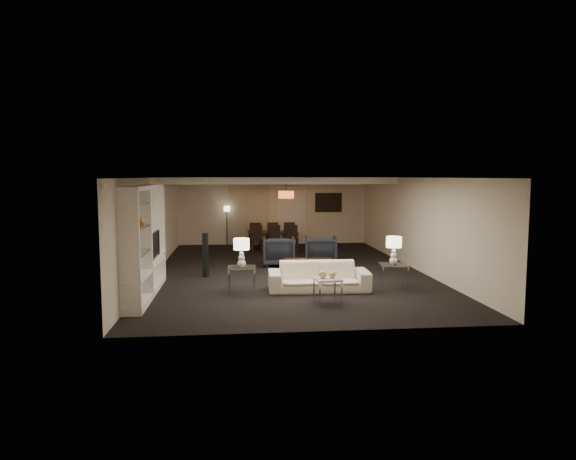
% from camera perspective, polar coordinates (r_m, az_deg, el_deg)
% --- Properties ---
extents(floor, '(11.00, 11.00, 0.00)m').
position_cam_1_polar(floor, '(13.91, 0.00, -4.51)').
color(floor, black).
rests_on(floor, ground).
extents(ceiling, '(7.00, 11.00, 0.02)m').
position_cam_1_polar(ceiling, '(13.68, 0.00, 5.84)').
color(ceiling, silver).
rests_on(ceiling, ground).
extents(wall_back, '(7.00, 0.02, 2.50)m').
position_cam_1_polar(wall_back, '(19.20, -1.69, 2.15)').
color(wall_back, beige).
rests_on(wall_back, ground).
extents(wall_front, '(7.00, 0.02, 2.50)m').
position_cam_1_polar(wall_front, '(8.33, 3.91, -2.91)').
color(wall_front, beige).
rests_on(wall_front, ground).
extents(wall_left, '(0.02, 11.00, 2.50)m').
position_cam_1_polar(wall_left, '(13.83, -14.58, 0.46)').
color(wall_left, beige).
rests_on(wall_left, ground).
extents(wall_right, '(0.02, 11.00, 2.50)m').
position_cam_1_polar(wall_right, '(14.52, 13.87, 0.74)').
color(wall_right, beige).
rests_on(wall_right, ground).
extents(ceiling_soffit, '(7.00, 4.00, 0.20)m').
position_cam_1_polar(ceiling_soffit, '(17.17, -1.21, 5.54)').
color(ceiling_soffit, silver).
rests_on(ceiling_soffit, ceiling).
extents(curtains, '(1.50, 0.12, 2.40)m').
position_cam_1_polar(curtains, '(19.08, -4.37, 1.96)').
color(curtains, beige).
rests_on(curtains, wall_back).
extents(door, '(0.90, 0.05, 2.10)m').
position_cam_1_polar(door, '(19.25, 0.39, 1.57)').
color(door, silver).
rests_on(door, wall_back).
extents(painting, '(0.95, 0.04, 0.65)m').
position_cam_1_polar(painting, '(19.41, 4.51, 3.06)').
color(painting, '#142D38').
rests_on(painting, wall_back).
extents(media_unit, '(0.38, 3.40, 2.35)m').
position_cam_1_polar(media_unit, '(11.25, -15.59, -1.18)').
color(media_unit, white).
rests_on(media_unit, wall_left).
extents(pendant_light, '(0.52, 0.52, 0.24)m').
position_cam_1_polar(pendant_light, '(17.20, -0.21, 3.94)').
color(pendant_light, '#D8591E').
rests_on(pendant_light, ceiling_soffit).
extents(sofa, '(2.24, 0.93, 0.65)m').
position_cam_1_polar(sofa, '(11.43, 3.43, -5.18)').
color(sofa, beige).
rests_on(sofa, floor).
extents(coffee_table, '(1.28, 0.82, 0.44)m').
position_cam_1_polar(coffee_table, '(13.00, 2.28, -4.28)').
color(coffee_table, black).
rests_on(coffee_table, floor).
extents(armchair_left, '(0.94, 0.96, 0.82)m').
position_cam_1_polar(armchair_left, '(14.57, -1.01, -2.39)').
color(armchair_left, black).
rests_on(armchair_left, floor).
extents(armchair_right, '(0.98, 1.01, 0.82)m').
position_cam_1_polar(armchair_right, '(14.72, 3.65, -2.32)').
color(armchair_right, black).
rests_on(armchair_right, floor).
extents(side_table_left, '(0.62, 0.62, 0.57)m').
position_cam_1_polar(side_table_left, '(11.29, -5.16, -5.54)').
color(side_table_left, silver).
rests_on(side_table_left, floor).
extents(side_table_right, '(0.68, 0.68, 0.57)m').
position_cam_1_polar(side_table_right, '(11.83, 11.61, -5.11)').
color(side_table_right, white).
rests_on(side_table_right, floor).
extents(table_lamp_left, '(0.35, 0.35, 0.63)m').
position_cam_1_polar(table_lamp_left, '(11.19, -5.19, -2.54)').
color(table_lamp_left, '#ECE1C7').
rests_on(table_lamp_left, side_table_left).
extents(table_lamp_right, '(0.36, 0.36, 0.63)m').
position_cam_1_polar(table_lamp_right, '(11.73, 11.67, -2.25)').
color(table_lamp_right, '#F0E1CB').
rests_on(table_lamp_right, side_table_right).
extents(marble_table, '(0.56, 0.56, 0.51)m').
position_cam_1_polar(marble_table, '(10.38, 4.41, -6.73)').
color(marble_table, white).
rests_on(marble_table, floor).
extents(gold_gourd_a, '(0.16, 0.16, 0.16)m').
position_cam_1_polar(gold_gourd_a, '(10.30, 3.88, -4.93)').
color(gold_gourd_a, '#E2BE78').
rests_on(gold_gourd_a, marble_table).
extents(gold_gourd_b, '(0.14, 0.14, 0.14)m').
position_cam_1_polar(gold_gourd_b, '(10.33, 4.98, -4.96)').
color(gold_gourd_b, tan).
rests_on(gold_gourd_b, marble_table).
extents(television, '(0.97, 0.13, 0.56)m').
position_cam_1_polar(television, '(11.77, -15.01, -1.56)').
color(television, black).
rests_on(television, media_unit).
extents(vase_blue, '(0.16, 0.16, 0.17)m').
position_cam_1_polar(vase_blue, '(10.08, -16.73, -2.20)').
color(vase_blue, '#294EB4').
rests_on(vase_blue, media_unit).
extents(vase_amber, '(0.15, 0.15, 0.16)m').
position_cam_1_polar(vase_amber, '(10.89, -15.95, 1.02)').
color(vase_amber, '#CB8143').
rests_on(vase_amber, media_unit).
extents(floor_speaker, '(0.15, 0.15, 1.12)m').
position_cam_1_polar(floor_speaker, '(13.10, -9.17, -2.76)').
color(floor_speaker, black).
rests_on(floor_speaker, floor).
extents(dining_table, '(1.80, 1.13, 0.60)m').
position_cam_1_polar(dining_table, '(17.95, -1.65, -1.17)').
color(dining_table, black).
rests_on(dining_table, floor).
extents(chair_nl, '(0.43, 0.43, 0.89)m').
position_cam_1_polar(chair_nl, '(17.25, -3.48, -0.98)').
color(chair_nl, black).
rests_on(chair_nl, floor).
extents(chair_nm, '(0.43, 0.43, 0.89)m').
position_cam_1_polar(chair_nm, '(17.28, -1.49, -0.96)').
color(chair_nm, black).
rests_on(chair_nm, floor).
extents(chair_nr, '(0.41, 0.41, 0.89)m').
position_cam_1_polar(chair_nr, '(17.34, 0.49, -0.93)').
color(chair_nr, black).
rests_on(chair_nr, floor).
extents(chair_fl, '(0.43, 0.43, 0.89)m').
position_cam_1_polar(chair_fl, '(18.54, -3.65, -0.49)').
color(chair_fl, black).
rests_on(chair_fl, floor).
extents(chair_fm, '(0.45, 0.45, 0.89)m').
position_cam_1_polar(chair_fm, '(18.57, -1.80, -0.47)').
color(chair_fm, black).
rests_on(chair_fm, floor).
extents(chair_fr, '(0.46, 0.46, 0.89)m').
position_cam_1_polar(chair_fr, '(18.62, 0.04, -0.45)').
color(chair_fr, black).
rests_on(chair_fr, floor).
extents(floor_lamp, '(0.27, 0.27, 1.45)m').
position_cam_1_polar(floor_lamp, '(18.90, -6.80, 0.46)').
color(floor_lamp, black).
rests_on(floor_lamp, floor).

